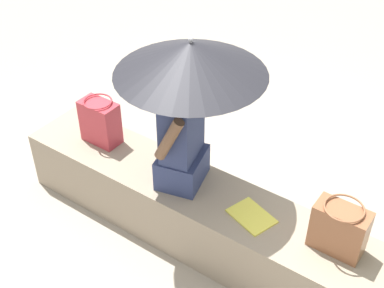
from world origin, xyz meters
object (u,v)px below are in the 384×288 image
object	(u,v)px
parasol	(191,58)
magazine	(252,216)
tote_bag_canvas	(100,122)
handbag_black	(339,228)
person_seated	(182,134)

from	to	relation	value
parasol	magazine	bearing A→B (deg)	-5.94
parasol	tote_bag_canvas	distance (m)	1.12
tote_bag_canvas	parasol	bearing A→B (deg)	-0.03
parasol	tote_bag_canvas	size ratio (longest dim) A/B	3.04
handbag_black	magazine	world-z (taller)	handbag_black
parasol	handbag_black	distance (m)	1.30
person_seated	tote_bag_canvas	bearing A→B (deg)	178.88
person_seated	tote_bag_canvas	world-z (taller)	person_seated
magazine	tote_bag_canvas	bearing A→B (deg)	-164.13
person_seated	tote_bag_canvas	size ratio (longest dim) A/B	2.54
tote_bag_canvas	person_seated	bearing A→B (deg)	-1.12
person_seated	magazine	distance (m)	0.68
handbag_black	magazine	size ratio (longest dim) A/B	1.17
parasol	handbag_black	world-z (taller)	parasol
parasol	tote_bag_canvas	world-z (taller)	parasol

